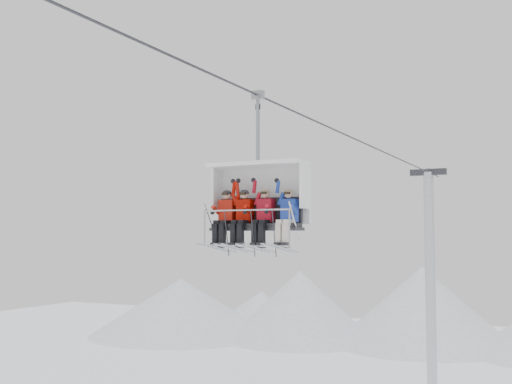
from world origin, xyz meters
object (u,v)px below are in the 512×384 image
at_px(lift_tower_right, 431,307).
at_px(chairlift_carrier, 260,196).
at_px(skier_far_right, 287,216).
at_px(skier_center_left, 243,216).
at_px(skier_far_left, 225,216).
at_px(skier_center_right, 264,215).

distance_m(lift_tower_right, chairlift_carrier, 22.31).
distance_m(chairlift_carrier, skier_far_right, 1.08).
bearing_deg(skier_center_left, lift_tower_right, 89.14).
height_order(chairlift_carrier, skier_center_left, chairlift_carrier).
xyz_separation_m(lift_tower_right, skier_center_left, (-0.33, -22.07, 4.42)).
relative_size(skier_far_left, skier_center_right, 1.00).
xyz_separation_m(chairlift_carrier, skier_far_left, (-0.84, -0.31, -0.51)).
xyz_separation_m(chairlift_carrier, skier_center_right, (0.26, -0.31, -0.51)).
bearing_deg(lift_tower_right, skier_center_left, -90.86).
height_order(skier_far_left, skier_center_right, skier_far_left).
bearing_deg(skier_far_left, skier_far_right, -0.13).
bearing_deg(skier_center_left, skier_far_left, 179.91).
xyz_separation_m(skier_far_left, skier_center_left, (0.51, -0.00, -0.00)).
bearing_deg(skier_far_right, skier_center_right, 179.70).
relative_size(chairlift_carrier, skier_far_left, 2.36).
distance_m(lift_tower_right, skier_center_left, 22.51).
distance_m(chairlift_carrier, skier_center_left, 0.68).
bearing_deg(chairlift_carrier, lift_tower_right, 90.00).
bearing_deg(chairlift_carrier, skier_center_right, -50.69).
bearing_deg(skier_center_left, chairlift_carrier, 43.31).
xyz_separation_m(skier_far_left, skier_far_right, (1.74, -0.00, -0.01)).
height_order(chairlift_carrier, skier_far_left, chairlift_carrier).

